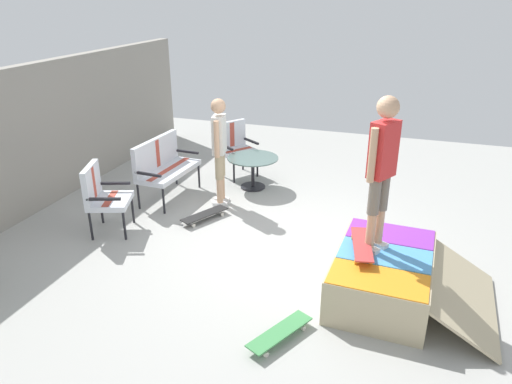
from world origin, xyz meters
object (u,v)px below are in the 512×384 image
(patio_chair_by_wall, at_px, (101,193))
(patio_table, at_px, (253,166))
(patio_bench, at_px, (163,163))
(skateboard_on_ramp, at_px, (362,244))
(skate_ramp, at_px, (385,275))
(skateboard_spare, at_px, (280,332))
(person_watching, at_px, (219,144))
(person_skater, at_px, (382,163))
(patio_chair_near_house, at_px, (235,144))
(skateboard_by_bench, at_px, (205,215))

(patio_chair_by_wall, bearing_deg, patio_table, -33.43)
(patio_bench, bearing_deg, patio_chair_by_wall, 171.52)
(patio_bench, bearing_deg, patio_table, -56.20)
(skateboard_on_ramp, bearing_deg, skate_ramp, -86.80)
(patio_bench, distance_m, patio_table, 1.57)
(patio_bench, xyz_separation_m, skateboard_spare, (-2.89, -2.87, -0.53))
(person_watching, xyz_separation_m, person_skater, (-1.72, -2.61, 0.55))
(patio_table, xyz_separation_m, person_skater, (-2.52, -2.33, 1.17))
(patio_bench, xyz_separation_m, patio_chair_near_house, (1.39, -0.76, -0.00))
(patio_bench, relative_size, patio_chair_by_wall, 1.26)
(patio_chair_near_house, relative_size, skateboard_spare, 1.27)
(patio_bench, height_order, patio_table, patio_bench)
(skate_ramp, relative_size, patio_bench, 1.43)
(patio_chair_near_house, distance_m, patio_chair_by_wall, 2.97)
(patio_chair_by_wall, relative_size, skateboard_spare, 1.27)
(patio_chair_near_house, xyz_separation_m, skateboard_spare, (-4.28, -2.11, -0.53))
(patio_bench, xyz_separation_m, patio_table, (0.87, -1.29, -0.21))
(skateboard_spare, bearing_deg, person_skater, -31.59)
(patio_chair_by_wall, bearing_deg, person_skater, -93.64)
(patio_chair_near_house, distance_m, person_skater, 4.29)
(skate_ramp, relative_size, person_skater, 1.04)
(patio_bench, relative_size, patio_chair_near_house, 1.26)
(person_skater, bearing_deg, patio_table, 42.70)
(person_watching, xyz_separation_m, skateboard_on_ramp, (-1.83, -2.49, -0.40))
(skateboard_by_bench, height_order, skateboard_on_ramp, skateboard_on_ramp)
(patio_chair_near_house, relative_size, person_watching, 0.58)
(patio_bench, xyz_separation_m, person_watching, (0.06, -1.01, 0.41))
(patio_table, distance_m, person_skater, 3.63)
(person_watching, bearing_deg, patio_chair_near_house, 10.80)
(patio_chair_by_wall, xyz_separation_m, patio_table, (2.28, -1.50, -0.21))
(skateboard_spare, xyz_separation_m, skateboard_on_ramp, (1.11, -0.64, 0.54))
(person_watching, height_order, skateboard_on_ramp, person_watching)
(patio_chair_near_house, bearing_deg, person_watching, -169.20)
(skateboard_by_bench, bearing_deg, patio_chair_near_house, 7.29)
(patio_table, bearing_deg, skateboard_spare, -157.25)
(patio_chair_by_wall, bearing_deg, skateboard_on_ramp, -95.54)
(patio_chair_near_house, distance_m, skateboard_spare, 4.80)
(patio_chair_by_wall, bearing_deg, patio_chair_near_house, -19.01)
(patio_bench, bearing_deg, skateboard_by_bench, -120.95)
(patio_chair_near_house, relative_size, skateboard_by_bench, 1.27)
(person_watching, height_order, person_skater, person_skater)
(patio_chair_by_wall, relative_size, skateboard_by_bench, 1.27)
(patio_chair_by_wall, relative_size, person_watching, 0.58)
(patio_chair_by_wall, distance_m, person_watching, 1.96)
(skateboard_by_bench, bearing_deg, person_watching, 0.15)
(patio_chair_by_wall, bearing_deg, skateboard_by_bench, -56.57)
(person_skater, xyz_separation_m, skateboard_spare, (-1.23, 0.76, -1.49))
(skate_ramp, relative_size, person_watching, 1.05)
(patio_chair_near_house, bearing_deg, skateboard_spare, -153.73)
(person_watching, relative_size, skateboard_on_ramp, 2.12)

